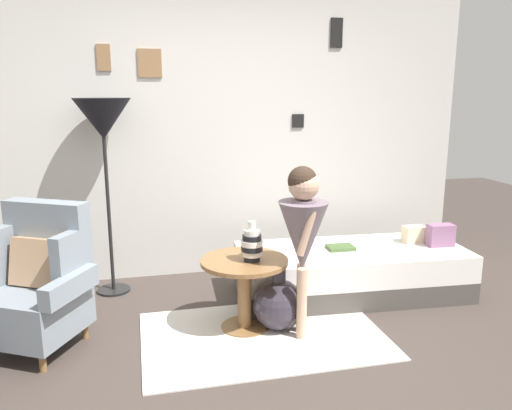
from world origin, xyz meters
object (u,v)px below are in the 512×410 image
object	(u,v)px
armchair	(36,284)
book_on_daybed	(340,248)
demijohn_near	(278,304)
side_table	(244,278)
floor_lamp	(103,125)
vase_striped	(252,244)
daybed	(351,271)
person_child	(303,229)

from	to	relation	value
armchair	book_on_daybed	xyz separation A→B (m)	(2.32, 0.35, -0.02)
demijohn_near	book_on_daybed	bearing A→B (deg)	36.33
side_table	floor_lamp	bearing A→B (deg)	135.09
vase_striped	book_on_daybed	world-z (taller)	vase_striped
daybed	side_table	distance (m)	1.12
demijohn_near	vase_striped	bearing A→B (deg)	175.31
side_table	vase_striped	xyz separation A→B (m)	(0.05, -0.04, 0.26)
daybed	demijohn_near	size ratio (longest dim) A/B	4.24
daybed	book_on_daybed	size ratio (longest dim) A/B	8.83
side_table	person_child	distance (m)	0.58
vase_striped	floor_lamp	world-z (taller)	floor_lamp
floor_lamp	demijohn_near	bearing A→B (deg)	-40.27
armchair	person_child	xyz separation A→B (m)	(1.77, -0.29, 0.35)
side_table	book_on_daybed	size ratio (longest dim) A/B	2.85
floor_lamp	person_child	size ratio (longest dim) A/B	1.35
side_table	book_on_daybed	world-z (taller)	side_table
side_table	demijohn_near	distance (m)	0.31
book_on_daybed	demijohn_near	distance (m)	0.87
person_child	demijohn_near	distance (m)	0.62
armchair	daybed	size ratio (longest dim) A/B	0.50
book_on_daybed	armchair	bearing A→B (deg)	-171.37
daybed	side_table	xyz separation A→B (m)	(-1.02, -0.43, 0.19)
person_child	book_on_daybed	distance (m)	0.93
book_on_daybed	demijohn_near	world-z (taller)	demijohn_near
vase_striped	demijohn_near	xyz separation A→B (m)	(0.19, -0.02, -0.46)
daybed	floor_lamp	bearing A→B (deg)	165.06
armchair	person_child	bearing A→B (deg)	-9.35
vase_striped	book_on_daybed	size ratio (longest dim) A/B	1.31
side_table	armchair	bearing A→B (deg)	176.39
person_child	book_on_daybed	size ratio (longest dim) A/B	5.52
armchair	demijohn_near	xyz separation A→B (m)	(1.64, -0.15, -0.25)
daybed	floor_lamp	size ratio (longest dim) A/B	1.18
person_child	vase_striped	bearing A→B (deg)	153.30
armchair	side_table	xyz separation A→B (m)	(1.40, -0.09, -0.05)
side_table	demijohn_near	world-z (taller)	side_table
daybed	armchair	bearing A→B (deg)	-172.04
vase_striped	demijohn_near	size ratio (longest dim) A/B	0.63
book_on_daybed	demijohn_near	xyz separation A→B (m)	(-0.68, -0.50, -0.22)
side_table	floor_lamp	size ratio (longest dim) A/B	0.38
daybed	person_child	distance (m)	1.08
daybed	floor_lamp	distance (m)	2.39
armchair	book_on_daybed	size ratio (longest dim) A/B	4.41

